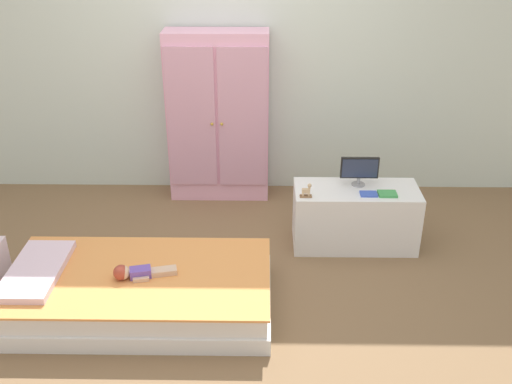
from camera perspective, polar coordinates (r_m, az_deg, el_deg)
name	(u,v)px	position (r m, az deg, el deg)	size (l,w,h in m)	color
ground_plane	(221,286)	(4.10, -3.43, -9.08)	(10.00, 10.00, 0.02)	brown
back_wall	(229,37)	(5.01, -2.58, 14.77)	(6.40, 0.05, 2.70)	silver
bed	(139,291)	(3.90, -11.21, -9.34)	(1.68, 0.90, 0.25)	white
pillow	(36,270)	(3.99, -20.49, -7.09)	(0.32, 0.65, 0.05)	silver
doll	(133,272)	(3.78, -11.78, -7.62)	(0.39, 0.16, 0.10)	#6B4CB2
wardrobe	(218,117)	(5.00, -3.67, 7.23)	(0.84, 0.32, 1.44)	#EFADCC
tv_stand	(355,217)	(4.49, 9.53, -2.37)	(0.91, 0.40, 0.46)	white
tv_monitor	(360,169)	(4.39, 9.98, 2.18)	(0.28, 0.10, 0.22)	#99999E
rocking_horse_toy	(307,191)	(4.20, 4.94, 0.10)	(0.09, 0.04, 0.11)	#8E6642
book_blue	(369,194)	(4.31, 10.83, -0.19)	(0.12, 0.09, 0.01)	blue
book_green	(387,194)	(4.33, 12.58, -0.18)	(0.13, 0.10, 0.02)	#429E51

